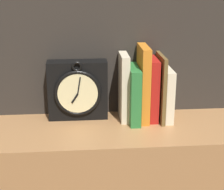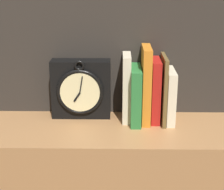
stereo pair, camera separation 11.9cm
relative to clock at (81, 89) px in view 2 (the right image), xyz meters
name	(u,v)px [view 2 (the right image)]	position (x,y,z in m)	size (l,w,h in m)	color
clock	(81,89)	(0.00, 0.00, 0.00)	(0.20, 0.08, 0.21)	black
book_slot0_cream	(126,88)	(0.16, -0.02, 0.01)	(0.03, 0.11, 0.23)	beige
book_slot1_green	(136,95)	(0.19, -0.04, -0.01)	(0.03, 0.15, 0.19)	#2A7435
book_slot2_orange	(146,85)	(0.22, -0.03, 0.03)	(0.03, 0.13, 0.26)	orange
book_slot3_red	(155,90)	(0.25, -0.02, 0.00)	(0.03, 0.12, 0.21)	#AF1C16
book_slot4_brown	(163,89)	(0.28, -0.03, 0.01)	(0.01, 0.14, 0.23)	brown
book_slot5_cream	(170,96)	(0.30, -0.03, -0.01)	(0.03, 0.13, 0.18)	beige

